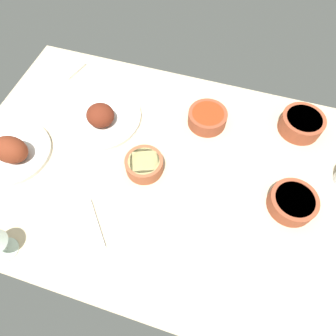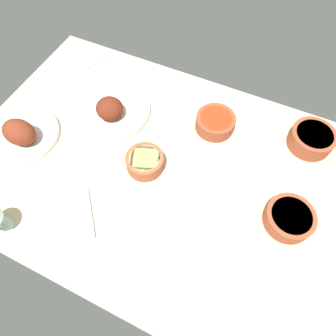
{
  "view_description": "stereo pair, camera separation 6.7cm",
  "coord_description": "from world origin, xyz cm",
  "px_view_note": "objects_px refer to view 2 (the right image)",
  "views": [
    {
      "loc": [
        14.27,
        -46.1,
        90.01
      ],
      "look_at": [
        0.0,
        0.0,
        6.0
      ],
      "focal_mm": 31.58,
      "sensor_mm": 36.0,
      "label": 1
    },
    {
      "loc": [
        20.48,
        -43.7,
        90.01
      ],
      "look_at": [
        0.0,
        0.0,
        6.0
      ],
      "focal_mm": 31.58,
      "sensor_mm": 36.0,
      "label": 2
    }
  ],
  "objects_px": {
    "bowl_potatoes": "(145,162)",
    "bowl_sauce": "(215,122)",
    "folded_napkin": "(83,55)",
    "bowl_cream": "(312,139)",
    "fork_loose": "(90,213)",
    "plate_far_side": "(21,134)",
    "plate_near_viewer": "(110,110)",
    "bowl_soup": "(289,218)"
  },
  "relations": [
    {
      "from": "plate_near_viewer",
      "to": "bowl_soup",
      "type": "xyz_separation_m",
      "value": [
        0.7,
        -0.14,
        0.01
      ]
    },
    {
      "from": "plate_far_side",
      "to": "fork_loose",
      "type": "bearing_deg",
      "value": -20.88
    },
    {
      "from": "bowl_soup",
      "to": "bowl_potatoes",
      "type": "bearing_deg",
      "value": -179.02
    },
    {
      "from": "bowl_cream",
      "to": "bowl_potatoes",
      "type": "xyz_separation_m",
      "value": [
        -0.48,
        -0.32,
        -0.0
      ]
    },
    {
      "from": "bowl_sauce",
      "to": "bowl_soup",
      "type": "relative_size",
      "value": 0.96
    },
    {
      "from": "plate_near_viewer",
      "to": "bowl_potatoes",
      "type": "xyz_separation_m",
      "value": [
        0.22,
        -0.15,
        0.01
      ]
    },
    {
      "from": "plate_far_side",
      "to": "fork_loose",
      "type": "distance_m",
      "value": 0.39
    },
    {
      "from": "fork_loose",
      "to": "bowl_sauce",
      "type": "bearing_deg",
      "value": -65.6
    },
    {
      "from": "bowl_cream",
      "to": "plate_near_viewer",
      "type": "bearing_deg",
      "value": -166.0
    },
    {
      "from": "plate_near_viewer",
      "to": "folded_napkin",
      "type": "xyz_separation_m",
      "value": [
        -0.27,
        0.22,
        -0.02
      ]
    },
    {
      "from": "plate_near_viewer",
      "to": "bowl_cream",
      "type": "relative_size",
      "value": 1.99
    },
    {
      "from": "fork_loose",
      "to": "bowl_potatoes",
      "type": "bearing_deg",
      "value": -58.7
    },
    {
      "from": "bowl_soup",
      "to": "fork_loose",
      "type": "height_order",
      "value": "bowl_soup"
    },
    {
      "from": "bowl_sauce",
      "to": "bowl_cream",
      "type": "bearing_deg",
      "value": 12.09
    },
    {
      "from": "bowl_sauce",
      "to": "folded_napkin",
      "type": "height_order",
      "value": "bowl_sauce"
    },
    {
      "from": "bowl_cream",
      "to": "bowl_sauce",
      "type": "relative_size",
      "value": 1.07
    },
    {
      "from": "bowl_soup",
      "to": "folded_napkin",
      "type": "xyz_separation_m",
      "value": [
        -0.97,
        0.36,
        -0.02
      ]
    },
    {
      "from": "bowl_potatoes",
      "to": "fork_loose",
      "type": "relative_size",
      "value": 0.77
    },
    {
      "from": "bowl_soup",
      "to": "plate_far_side",
      "type": "bearing_deg",
      "value": -174.32
    },
    {
      "from": "bowl_cream",
      "to": "fork_loose",
      "type": "distance_m",
      "value": 0.78
    },
    {
      "from": "plate_near_viewer",
      "to": "folded_napkin",
      "type": "relative_size",
      "value": 1.86
    },
    {
      "from": "plate_near_viewer",
      "to": "folded_napkin",
      "type": "bearing_deg",
      "value": 140.41
    },
    {
      "from": "bowl_potatoes",
      "to": "folded_napkin",
      "type": "bearing_deg",
      "value": 142.93
    },
    {
      "from": "plate_near_viewer",
      "to": "bowl_soup",
      "type": "distance_m",
      "value": 0.71
    },
    {
      "from": "plate_far_side",
      "to": "folded_napkin",
      "type": "distance_m",
      "value": 0.46
    },
    {
      "from": "bowl_potatoes",
      "to": "bowl_sauce",
      "type": "distance_m",
      "value": 0.29
    },
    {
      "from": "plate_far_side",
      "to": "folded_napkin",
      "type": "relative_size",
      "value": 1.64
    },
    {
      "from": "plate_near_viewer",
      "to": "plate_far_side",
      "type": "bearing_deg",
      "value": -133.7
    },
    {
      "from": "bowl_soup",
      "to": "plate_near_viewer",
      "type": "bearing_deg",
      "value": 168.68
    },
    {
      "from": "folded_napkin",
      "to": "bowl_cream",
      "type": "bearing_deg",
      "value": -2.97
    },
    {
      "from": "bowl_sauce",
      "to": "folded_napkin",
      "type": "xyz_separation_m",
      "value": [
        -0.64,
        0.12,
        -0.02
      ]
    },
    {
      "from": "folded_napkin",
      "to": "fork_loose",
      "type": "bearing_deg",
      "value": -54.97
    },
    {
      "from": "plate_far_side",
      "to": "bowl_sauce",
      "type": "distance_m",
      "value": 0.68
    },
    {
      "from": "plate_near_viewer",
      "to": "plate_far_side",
      "type": "height_order",
      "value": "plate_far_side"
    },
    {
      "from": "bowl_soup",
      "to": "folded_napkin",
      "type": "relative_size",
      "value": 0.91
    },
    {
      "from": "plate_far_side",
      "to": "bowl_soup",
      "type": "relative_size",
      "value": 1.8
    },
    {
      "from": "plate_far_side",
      "to": "folded_napkin",
      "type": "height_order",
      "value": "plate_far_side"
    },
    {
      "from": "bowl_sauce",
      "to": "bowl_soup",
      "type": "xyz_separation_m",
      "value": [
        0.33,
        -0.24,
        -0.0
      ]
    },
    {
      "from": "bowl_potatoes",
      "to": "folded_napkin",
      "type": "xyz_separation_m",
      "value": [
        -0.49,
        0.37,
        -0.02
      ]
    },
    {
      "from": "plate_far_side",
      "to": "plate_near_viewer",
      "type": "bearing_deg",
      "value": 46.3
    },
    {
      "from": "bowl_potatoes",
      "to": "fork_loose",
      "type": "height_order",
      "value": "bowl_potatoes"
    },
    {
      "from": "bowl_potatoes",
      "to": "bowl_soup",
      "type": "relative_size",
      "value": 0.86
    }
  ]
}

